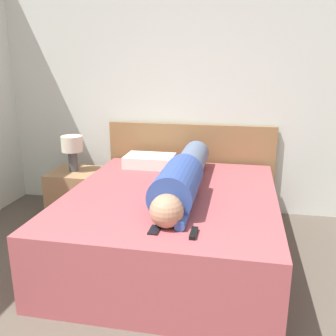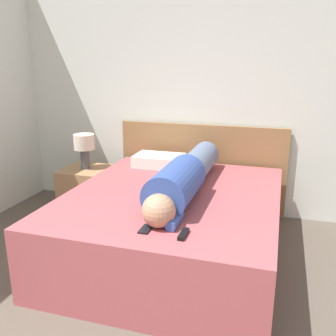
{
  "view_description": "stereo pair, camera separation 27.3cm",
  "coord_description": "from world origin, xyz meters",
  "px_view_note": "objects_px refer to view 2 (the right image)",
  "views": [
    {
      "loc": [
        0.65,
        -0.49,
        1.59
      ],
      "look_at": [
        0.11,
        2.19,
        0.81
      ],
      "focal_mm": 40.0,
      "sensor_mm": 36.0,
      "label": 1
    },
    {
      "loc": [
        0.92,
        -0.43,
        1.59
      ],
      "look_at": [
        0.11,
        2.19,
        0.81
      ],
      "focal_mm": 40.0,
      "sensor_mm": 36.0,
      "label": 2
    }
  ],
  "objects_px": {
    "nightstand": "(87,190)",
    "cell_phone": "(146,229)",
    "person_lying": "(185,177)",
    "tv_remote": "(184,234)",
    "bed": "(173,224)",
    "table_lamp": "(84,145)",
    "pillow_near_headboard": "(159,160)"
  },
  "relations": [
    {
      "from": "nightstand",
      "to": "cell_phone",
      "type": "distance_m",
      "value": 1.83
    },
    {
      "from": "person_lying",
      "to": "cell_phone",
      "type": "bearing_deg",
      "value": -95.03
    },
    {
      "from": "tv_remote",
      "to": "person_lying",
      "type": "bearing_deg",
      "value": 104.2
    },
    {
      "from": "bed",
      "to": "table_lamp",
      "type": "height_order",
      "value": "table_lamp"
    },
    {
      "from": "bed",
      "to": "table_lamp",
      "type": "distance_m",
      "value": 1.4
    },
    {
      "from": "bed",
      "to": "nightstand",
      "type": "height_order",
      "value": "bed"
    },
    {
      "from": "person_lying",
      "to": "table_lamp",
      "type": "bearing_deg",
      "value": 153.3
    },
    {
      "from": "nightstand",
      "to": "table_lamp",
      "type": "height_order",
      "value": "table_lamp"
    },
    {
      "from": "person_lying",
      "to": "tv_remote",
      "type": "distance_m",
      "value": 0.77
    },
    {
      "from": "table_lamp",
      "to": "tv_remote",
      "type": "xyz_separation_m",
      "value": [
        1.44,
        -1.37,
        -0.17
      ]
    },
    {
      "from": "pillow_near_headboard",
      "to": "bed",
      "type": "bearing_deg",
      "value": -63.46
    },
    {
      "from": "bed",
      "to": "pillow_near_headboard",
      "type": "height_order",
      "value": "pillow_near_headboard"
    },
    {
      "from": "table_lamp",
      "to": "pillow_near_headboard",
      "type": "height_order",
      "value": "table_lamp"
    },
    {
      "from": "bed",
      "to": "nightstand",
      "type": "xyz_separation_m",
      "value": [
        -1.16,
        0.63,
        -0.03
      ]
    },
    {
      "from": "nightstand",
      "to": "person_lying",
      "type": "xyz_separation_m",
      "value": [
        1.25,
        -0.63,
        0.45
      ]
    },
    {
      "from": "cell_phone",
      "to": "tv_remote",
      "type": "bearing_deg",
      "value": -2.26
    },
    {
      "from": "bed",
      "to": "cell_phone",
      "type": "relative_size",
      "value": 15.19
    },
    {
      "from": "table_lamp",
      "to": "cell_phone",
      "type": "relative_size",
      "value": 2.83
    },
    {
      "from": "cell_phone",
      "to": "table_lamp",
      "type": "bearing_deg",
      "value": 131.13
    },
    {
      "from": "tv_remote",
      "to": "cell_phone",
      "type": "xyz_separation_m",
      "value": [
        -0.25,
        0.01,
        -0.01
      ]
    },
    {
      "from": "person_lying",
      "to": "tv_remote",
      "type": "xyz_separation_m",
      "value": [
        0.19,
        -0.74,
        -0.13
      ]
    },
    {
      "from": "table_lamp",
      "to": "person_lying",
      "type": "distance_m",
      "value": 1.4
    },
    {
      "from": "person_lying",
      "to": "nightstand",
      "type": "bearing_deg",
      "value": 153.3
    },
    {
      "from": "person_lying",
      "to": "cell_phone",
      "type": "distance_m",
      "value": 0.74
    },
    {
      "from": "tv_remote",
      "to": "nightstand",
      "type": "bearing_deg",
      "value": 136.41
    },
    {
      "from": "nightstand",
      "to": "cell_phone",
      "type": "xyz_separation_m",
      "value": [
        1.18,
        -1.36,
        0.32
      ]
    },
    {
      "from": "nightstand",
      "to": "person_lying",
      "type": "height_order",
      "value": "person_lying"
    },
    {
      "from": "bed",
      "to": "pillow_near_headboard",
      "type": "bearing_deg",
      "value": 116.54
    },
    {
      "from": "bed",
      "to": "person_lying",
      "type": "bearing_deg",
      "value": 2.08
    },
    {
      "from": "person_lying",
      "to": "tv_remote",
      "type": "height_order",
      "value": "person_lying"
    },
    {
      "from": "cell_phone",
      "to": "person_lying",
      "type": "bearing_deg",
      "value": 84.97
    },
    {
      "from": "nightstand",
      "to": "table_lamp",
      "type": "bearing_deg",
      "value": 0.0
    }
  ]
}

